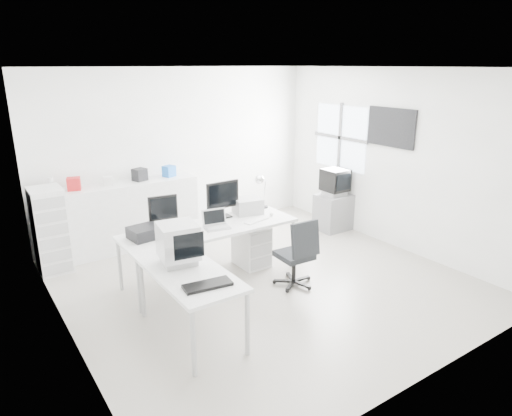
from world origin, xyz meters
TOP-DOWN VIEW (x-y plane):
  - floor at (0.00, 0.00)m, footprint 5.00×5.00m
  - ceiling at (0.00, 0.00)m, footprint 5.00×5.00m
  - back_wall at (0.00, 2.50)m, footprint 5.00×0.02m
  - left_wall at (-2.50, 0.00)m, footprint 0.02×5.00m
  - right_wall at (2.50, 0.00)m, footprint 0.02×5.00m
  - window at (2.48, 1.20)m, footprint 0.02×1.20m
  - wall_picture at (2.47, 0.10)m, footprint 0.04×0.90m
  - main_desk at (-0.54, 0.50)m, footprint 2.40×0.80m
  - side_desk at (-1.39, -0.60)m, footprint 0.70×1.40m
  - drawer_pedestal at (0.16, 0.55)m, footprint 0.40×0.50m
  - inkjet_printer at (-1.39, 0.60)m, footprint 0.45×0.37m
  - lcd_monitor_small at (-1.09, 0.75)m, footprint 0.41×0.27m
  - lcd_monitor_large at (-0.19, 0.75)m, footprint 0.51×0.21m
  - laptop at (-0.49, 0.40)m, footprint 0.41×0.42m
  - white_keyboard at (0.11, 0.35)m, footprint 0.41×0.21m
  - white_mouse at (0.41, 0.40)m, footprint 0.06×0.06m
  - laser_printer at (0.21, 0.72)m, footprint 0.45×0.40m
  - desk_lamp at (0.56, 0.80)m, footprint 0.20×0.20m
  - crt_monitor at (-1.39, -0.35)m, footprint 0.42×0.42m
  - black_keyboard at (-1.39, -1.00)m, footprint 0.50×0.25m
  - office_chair at (0.27, -0.30)m, footprint 0.58×0.58m
  - tv_cabinet at (2.22, 1.00)m, footprint 0.59×0.48m
  - crt_tv at (2.22, 1.00)m, footprint 0.50×0.48m
  - sideboard at (-1.04, 2.24)m, footprint 2.14×0.54m
  - clutter_box_a at (-1.84, 2.24)m, footprint 0.22×0.21m
  - clutter_box_b at (-1.34, 2.24)m, footprint 0.17×0.15m
  - clutter_box_c at (-0.84, 2.24)m, footprint 0.24×0.23m
  - clutter_box_d at (-0.34, 2.24)m, footprint 0.22×0.21m
  - clutter_bottle at (-2.14, 2.28)m, footprint 0.07×0.07m
  - filing_cabinet at (-2.28, 1.99)m, footprint 0.43×0.51m

SIDE VIEW (x-z plane):
  - floor at x=0.00m, z-range -0.01..0.01m
  - drawer_pedestal at x=0.16m, z-range 0.00..0.60m
  - tv_cabinet at x=2.22m, z-range 0.00..0.64m
  - main_desk at x=-0.54m, z-range 0.00..0.75m
  - side_desk at x=-1.39m, z-range 0.00..0.75m
  - office_chair at x=0.27m, z-range 0.00..0.95m
  - sideboard at x=-1.04m, z-range 0.00..1.07m
  - filing_cabinet at x=-2.28m, z-range 0.00..1.22m
  - white_keyboard at x=0.11m, z-range 0.75..0.77m
  - black_keyboard at x=-1.39m, z-range 0.75..0.78m
  - white_mouse at x=0.41m, z-range 0.75..0.81m
  - inkjet_printer at x=-1.39m, z-range 0.75..0.90m
  - laser_printer at x=0.21m, z-range 0.75..0.97m
  - crt_tv at x=2.22m, z-range 0.64..1.09m
  - laptop at x=-0.49m, z-range 0.75..0.99m
  - crt_monitor at x=-1.39m, z-range 0.75..1.18m
  - lcd_monitor_small at x=-1.09m, z-range 0.75..1.23m
  - desk_lamp at x=0.56m, z-range 0.75..1.25m
  - lcd_monitor_large at x=-0.19m, z-range 0.75..1.28m
  - clutter_box_b at x=-1.34m, z-range 1.07..1.21m
  - clutter_box_d at x=-0.34m, z-range 1.07..1.25m
  - clutter_box_a at x=-1.84m, z-range 1.07..1.26m
  - clutter_box_c at x=-0.84m, z-range 1.07..1.27m
  - clutter_bottle at x=-2.14m, z-range 1.07..1.29m
  - back_wall at x=0.00m, z-range 0.00..2.80m
  - left_wall at x=-2.50m, z-range 0.00..2.80m
  - right_wall at x=2.50m, z-range 0.00..2.80m
  - window at x=2.48m, z-range 1.05..2.15m
  - wall_picture at x=2.47m, z-range 1.60..2.20m
  - ceiling at x=0.00m, z-range 2.79..2.80m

